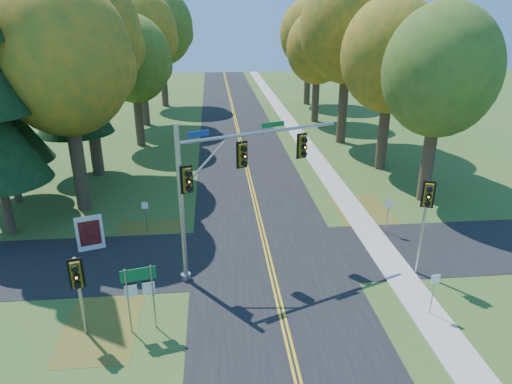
{
  "coord_description": "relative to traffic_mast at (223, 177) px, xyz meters",
  "views": [
    {
      "loc": [
        -2.64,
        -19.01,
        12.04
      ],
      "look_at": [
        -0.52,
        3.12,
        3.2
      ],
      "focal_mm": 32.0,
      "sensor_mm": 36.0,
      "label": 1
    }
  ],
  "objects": [
    {
      "name": "tree_e_b",
      "position": [
        13.22,
        14.77,
        3.97
      ],
      "size": [
        7.6,
        7.6,
        13.33
      ],
      "color": "#38281C",
      "rests_on": "ground"
    },
    {
      "name": "route_sign_cluster",
      "position": [
        -3.47,
        -4.29,
        -2.87
      ],
      "size": [
        1.33,
        0.33,
        2.91
      ],
      "rotation": [
        0.0,
        0.0,
        0.22
      ],
      "color": "gray",
      "rests_on": "ground"
    },
    {
      "name": "pine_c",
      "position": [
        -10.75,
        15.19,
        4.77
      ],
      "size": [
        5.6,
        5.6,
        20.56
      ],
      "color": "#38281C",
      "rests_on": "ground"
    },
    {
      "name": "tree_w_c",
      "position": [
        -7.28,
        23.66,
        3.02
      ],
      "size": [
        6.8,
        6.8,
        11.91
      ],
      "color": "#38281C",
      "rests_on": "ground"
    },
    {
      "name": "east_signal_pole",
      "position": [
        9.27,
        -1.4,
        -1.19
      ],
      "size": [
        0.54,
        0.65,
        4.92
      ],
      "rotation": [
        0.0,
        0.0,
        -0.39
      ],
      "color": "#9A9EA3",
      "rests_on": "ground"
    },
    {
      "name": "centerline_left",
      "position": [
        2.15,
        -0.81,
        -4.9
      ],
      "size": [
        0.1,
        160.0,
        0.01
      ],
      "primitive_type": "cube",
      "color": "gold",
      "rests_on": "road_main"
    },
    {
      "name": "traffic_mast",
      "position": [
        0.0,
        0.0,
        0.0
      ],
      "size": [
        7.87,
        3.56,
        7.66
      ],
      "rotation": [
        0.0,
        0.0,
        0.38
      ],
      "color": "#9799A0",
      "rests_on": "ground"
    },
    {
      "name": "tree_w_b",
      "position": [
        -9.47,
        15.48,
        5.44
      ],
      "size": [
        8.6,
        8.6,
        15.38
      ],
      "color": "#38281C",
      "rests_on": "ground"
    },
    {
      "name": "tree_e_c",
      "position": [
        12.13,
        22.88,
        5.74
      ],
      "size": [
        8.8,
        8.8,
        15.79
      ],
      "color": "#38281C",
      "rests_on": "ground"
    },
    {
      "name": "leaf_patch_w_near",
      "position": [
        -4.25,
        3.19,
        -4.92
      ],
      "size": [
        4.0,
        6.0,
        0.0
      ],
      "primitive_type": "cube",
      "color": "brown",
      "rests_on": "ground"
    },
    {
      "name": "tree_e_d",
      "position": [
        11.52,
        32.07,
        3.31
      ],
      "size": [
        7.0,
        7.0,
        12.32
      ],
      "color": "#38281C",
      "rests_on": "ground"
    },
    {
      "name": "road_cross",
      "position": [
        2.25,
        1.19,
        -4.91
      ],
      "size": [
        60.0,
        6.0,
        0.02
      ],
      "primitive_type": "cube",
      "color": "black",
      "rests_on": "ground"
    },
    {
      "name": "tree_w_e",
      "position": [
        -6.67,
        43.28,
        5.15
      ],
      "size": [
        8.4,
        8.4,
        14.97
      ],
      "color": "#38281C",
      "rests_on": "ground"
    },
    {
      "name": "sidewalk_east",
      "position": [
        8.45,
        -0.81,
        -4.89
      ],
      "size": [
        1.6,
        160.0,
        0.06
      ],
      "primitive_type": "cube",
      "color": "#9E998E",
      "rests_on": "ground"
    },
    {
      "name": "tree_e_e",
      "position": [
        12.73,
        42.77,
        4.27
      ],
      "size": [
        7.8,
        7.8,
        13.74
      ],
      "color": "#38281C",
      "rests_on": "ground"
    },
    {
      "name": "ground",
      "position": [
        2.25,
        -0.81,
        -4.92
      ],
      "size": [
        160.0,
        160.0,
        0.0
      ],
      "primitive_type": "plane",
      "color": "#30541D",
      "rests_on": "ground"
    },
    {
      "name": "tree_e_a",
      "position": [
        13.82,
        7.97,
        3.61
      ],
      "size": [
        7.2,
        7.2,
        12.73
      ],
      "color": "#38281C",
      "rests_on": "ground"
    },
    {
      "name": "info_kiosk",
      "position": [
        -7.16,
        2.77,
        -3.95
      ],
      "size": [
        1.4,
        0.61,
        1.95
      ],
      "rotation": [
        0.0,
        0.0,
        0.31
      ],
      "color": "silver",
      "rests_on": "ground"
    },
    {
      "name": "reg_sign_e_south",
      "position": [
        8.53,
        -4.46,
        -3.54
      ],
      "size": [
        0.39,
        0.07,
        2.03
      ],
      "rotation": [
        0.0,
        0.0,
        0.08
      ],
      "color": "gray",
      "rests_on": "ground"
    },
    {
      "name": "leaf_patch_e",
      "position": [
        9.05,
        5.19,
        -4.92
      ],
      "size": [
        3.5,
        8.0,
        0.0
      ],
      "primitive_type": "cube",
      "color": "brown",
      "rests_on": "ground"
    },
    {
      "name": "leaf_patch_w_far",
      "position": [
        -5.25,
        -3.81,
        -4.92
      ],
      "size": [
        3.0,
        5.0,
        0.0
      ],
      "primitive_type": "cube",
      "color": "brown",
      "rests_on": "ground"
    },
    {
      "name": "tree_w_d",
      "position": [
        -7.87,
        32.38,
        4.86
      ],
      "size": [
        8.2,
        8.2,
        14.56
      ],
      "color": "#38281C",
      "rests_on": "ground"
    },
    {
      "name": "reg_sign_e_north",
      "position": [
        9.42,
        3.17,
        -3.45
      ],
      "size": [
        0.4,
        0.16,
        2.16
      ],
      "rotation": [
        0.0,
        0.0,
        -0.34
      ],
      "color": "gray",
      "rests_on": "ground"
    },
    {
      "name": "tree_w_a",
      "position": [
        -8.87,
        8.58,
        4.56
      ],
      "size": [
        8.0,
        8.0,
        14.15
      ],
      "color": "#38281C",
      "rests_on": "ground"
    },
    {
      "name": "ped_signal_pole",
      "position": [
        -5.69,
        -4.52,
        -2.29
      ],
      "size": [
        0.55,
        0.65,
        3.54
      ],
      "rotation": [
        0.0,
        0.0,
        0.27
      ],
      "color": "#94959C",
      "rests_on": "ground"
    },
    {
      "name": "reg_sign_w",
      "position": [
        -4.46,
        4.67,
        -3.6
      ],
      "size": [
        0.37,
        0.06,
        1.94
      ],
      "rotation": [
        0.0,
        0.0,
        -0.02
      ],
      "color": "gray",
      "rests_on": "ground"
    },
    {
      "name": "centerline_right",
      "position": [
        2.35,
        -0.81,
        -4.9
      ],
      "size": [
        0.1,
        160.0,
        0.01
      ],
      "primitive_type": "cube",
      "color": "gold",
      "rests_on": "road_main"
    },
    {
      "name": "road_main",
      "position": [
        2.25,
        -0.81,
        -4.91
      ],
      "size": [
        8.0,
        160.0,
        0.02
      ],
      "primitive_type": "cube",
      "color": "black",
      "rests_on": "ground"
    }
  ]
}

